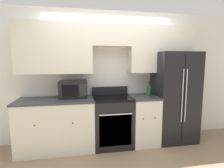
% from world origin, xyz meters
% --- Properties ---
extents(ground_plane, '(12.00, 12.00, 0.00)m').
position_xyz_m(ground_plane, '(0.00, 0.00, 0.00)').
color(ground_plane, '#937A5B').
extents(wall_back, '(8.00, 0.39, 2.60)m').
position_xyz_m(wall_back, '(-0.00, 0.58, 1.54)').
color(wall_back, white).
rests_on(wall_back, ground_plane).
extents(lower_cabinets_left, '(1.36, 0.64, 0.94)m').
position_xyz_m(lower_cabinets_left, '(-1.02, 0.31, 0.47)').
color(lower_cabinets_left, silver).
rests_on(lower_cabinets_left, ground_plane).
extents(lower_cabinets_right, '(0.53, 0.64, 0.94)m').
position_xyz_m(lower_cabinets_right, '(0.63, 0.31, 0.47)').
color(lower_cabinets_right, silver).
rests_on(lower_cabinets_right, ground_plane).
extents(oven_range, '(0.73, 0.65, 1.10)m').
position_xyz_m(oven_range, '(0.01, 0.31, 0.47)').
color(oven_range, black).
rests_on(oven_range, ground_plane).
extents(refrigerator, '(0.81, 0.79, 1.79)m').
position_xyz_m(refrigerator, '(1.28, 0.38, 0.89)').
color(refrigerator, black).
rests_on(refrigerator, ground_plane).
extents(microwave, '(0.50, 0.36, 0.32)m').
position_xyz_m(microwave, '(-0.71, 0.40, 1.10)').
color(microwave, black).
rests_on(microwave, lower_cabinets_left).
extents(bottle, '(0.08, 0.08, 0.27)m').
position_xyz_m(bottle, '(0.73, 0.31, 1.05)').
color(bottle, '#195928').
rests_on(bottle, lower_cabinets_right).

